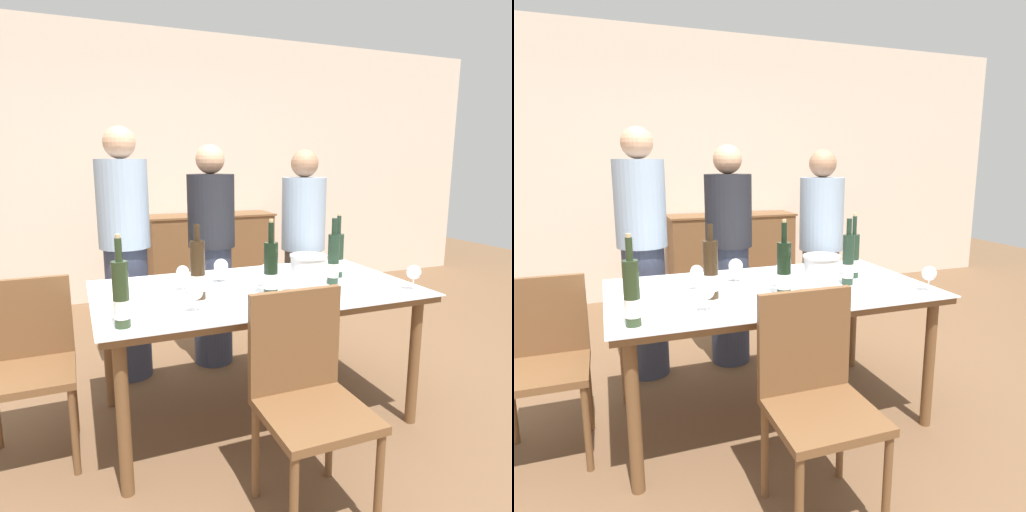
# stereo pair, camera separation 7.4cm
# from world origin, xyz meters

# --- Properties ---
(ground_plane) EXTENTS (12.00, 12.00, 0.00)m
(ground_plane) POSITION_xyz_m (0.00, 0.00, 0.00)
(ground_plane) COLOR brown
(back_wall) EXTENTS (8.00, 0.10, 2.80)m
(back_wall) POSITION_xyz_m (0.00, 2.72, 1.40)
(back_wall) COLOR beige
(back_wall) RESTS_ON ground_plane
(sideboard_cabinet) EXTENTS (1.36, 0.46, 0.91)m
(sideboard_cabinet) POSITION_xyz_m (0.45, 2.43, 0.46)
(sideboard_cabinet) COLOR brown
(sideboard_cabinet) RESTS_ON ground_plane
(dining_table) EXTENTS (1.75, 1.01, 0.77)m
(dining_table) POSITION_xyz_m (0.00, 0.00, 0.70)
(dining_table) COLOR brown
(dining_table) RESTS_ON ground_plane
(ice_bucket) EXTENTS (0.19, 0.19, 0.22)m
(ice_bucket) POSITION_xyz_m (0.19, -0.25, 0.88)
(ice_bucket) COLOR white
(ice_bucket) RESTS_ON dining_table
(wine_bottle_0) EXTENTS (0.07, 0.07, 0.38)m
(wine_bottle_0) POSITION_xyz_m (0.44, -0.09, 0.91)
(wine_bottle_0) COLOR #1E3323
(wine_bottle_0) RESTS_ON dining_table
(wine_bottle_1) EXTENTS (0.07, 0.07, 0.40)m
(wine_bottle_1) POSITION_xyz_m (-0.76, -0.37, 0.90)
(wine_bottle_1) COLOR #28381E
(wine_bottle_1) RESTS_ON dining_table
(wine_bottle_2) EXTENTS (0.07, 0.07, 0.39)m
(wine_bottle_2) POSITION_xyz_m (0.55, 0.05, 0.90)
(wine_bottle_2) COLOR #1E3323
(wine_bottle_2) RESTS_ON dining_table
(wine_bottle_3) EXTENTS (0.08, 0.08, 0.38)m
(wine_bottle_3) POSITION_xyz_m (-0.35, -0.09, 0.91)
(wine_bottle_3) COLOR #332314
(wine_bottle_3) RESTS_ON dining_table
(wine_bottle_4) EXTENTS (0.08, 0.08, 0.40)m
(wine_bottle_4) POSITION_xyz_m (0.01, -0.17, 0.90)
(wine_bottle_4) COLOR black
(wine_bottle_4) RESTS_ON dining_table
(wine_glass_0) EXTENTS (0.07, 0.07, 0.14)m
(wine_glass_0) POSITION_xyz_m (-0.39, 0.08, 0.87)
(wine_glass_0) COLOR white
(wine_glass_0) RESTS_ON dining_table
(wine_glass_1) EXTENTS (0.08, 0.08, 0.14)m
(wine_glass_1) POSITION_xyz_m (0.78, -0.36, 0.86)
(wine_glass_1) COLOR white
(wine_glass_1) RESTS_ON dining_table
(wine_glass_2) EXTENTS (0.08, 0.08, 0.14)m
(wine_glass_2) POSITION_xyz_m (-0.42, -0.30, 0.86)
(wine_glass_2) COLOR white
(wine_glass_2) RESTS_ON dining_table
(wine_glass_3) EXTENTS (0.08, 0.08, 0.14)m
(wine_glass_3) POSITION_xyz_m (0.06, -0.02, 0.86)
(wine_glass_3) COLOR white
(wine_glass_3) RESTS_ON dining_table
(wine_glass_4) EXTENTS (0.08, 0.08, 0.14)m
(wine_glass_4) POSITION_xyz_m (-0.15, 0.18, 0.86)
(wine_glass_4) COLOR white
(wine_glass_4) RESTS_ON dining_table
(chair_left_end) EXTENTS (0.42, 0.42, 0.88)m
(chair_left_end) POSITION_xyz_m (-1.17, 0.08, 0.52)
(chair_left_end) COLOR brown
(chair_left_end) RESTS_ON ground_plane
(chair_near_front) EXTENTS (0.42, 0.42, 0.93)m
(chair_near_front) POSITION_xyz_m (-0.07, -0.74, 0.53)
(chair_near_front) COLOR brown
(chair_near_front) RESTS_ON ground_plane
(person_host) EXTENTS (0.33, 0.33, 1.68)m
(person_host) POSITION_xyz_m (-0.61, 0.79, 0.84)
(person_host) COLOR #383F56
(person_host) RESTS_ON ground_plane
(person_guest_left) EXTENTS (0.33, 0.33, 1.57)m
(person_guest_left) POSITION_xyz_m (-0.02, 0.80, 0.79)
(person_guest_left) COLOR #383F56
(person_guest_left) RESTS_ON ground_plane
(person_guest_right) EXTENTS (0.33, 0.33, 1.55)m
(person_guest_right) POSITION_xyz_m (0.70, 0.77, 0.77)
(person_guest_right) COLOR #51473D
(person_guest_right) RESTS_ON ground_plane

